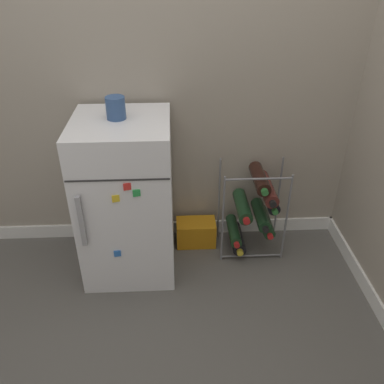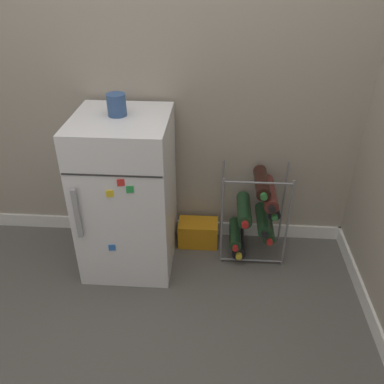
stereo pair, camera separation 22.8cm
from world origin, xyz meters
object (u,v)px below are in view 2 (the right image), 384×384
at_px(mini_fridge, 127,194).
at_px(soda_box, 198,233).
at_px(wine_rack, 256,213).
at_px(fridge_top_cup, 117,105).

relative_size(mini_fridge, soda_box, 3.70).
relative_size(wine_rack, soda_box, 2.37).
distance_m(mini_fridge, wine_rack, 0.76).
bearing_deg(fridge_top_cup, mini_fridge, -61.00).
distance_m(mini_fridge, fridge_top_cup, 0.51).
bearing_deg(fridge_top_cup, soda_box, 19.06).
xyz_separation_m(wine_rack, fridge_top_cup, (-0.75, -0.07, 0.67)).
height_order(soda_box, fridge_top_cup, fridge_top_cup).
bearing_deg(soda_box, fridge_top_cup, -160.94).
xyz_separation_m(wine_rack, soda_box, (-0.34, 0.07, -0.21)).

